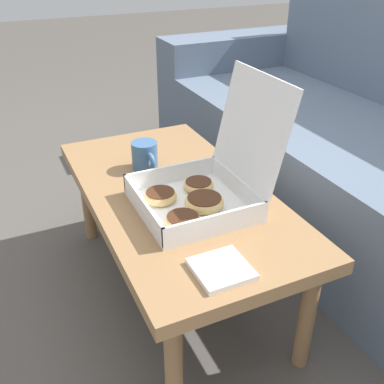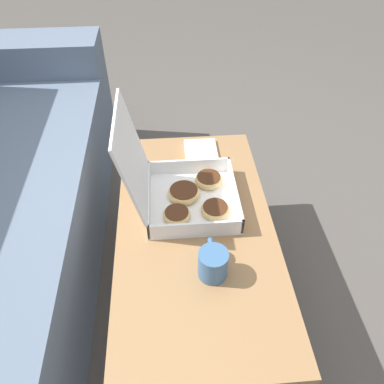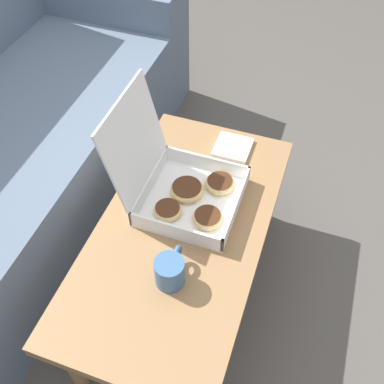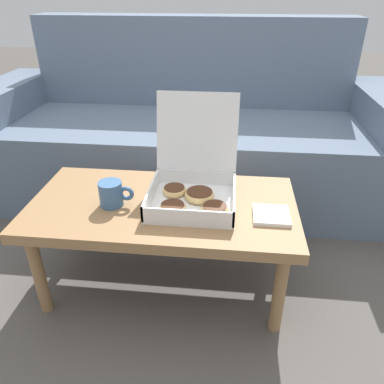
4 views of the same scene
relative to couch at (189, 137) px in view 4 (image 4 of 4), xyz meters
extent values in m
plane|color=#514C47|center=(0.00, -0.82, -0.32)|extent=(12.00, 12.00, 0.00)
cube|color=slate|center=(0.00, -0.15, -0.09)|extent=(1.80, 0.63, 0.44)
cube|color=slate|center=(0.00, 0.26, 0.15)|extent=(1.80, 0.20, 0.93)
cube|color=slate|center=(-1.02, -0.05, -0.01)|extent=(0.24, 0.83, 0.60)
cube|color=slate|center=(1.02, -0.05, -0.01)|extent=(0.24, 0.83, 0.60)
cube|color=#997047|center=(0.00, -0.84, 0.05)|extent=(0.97, 0.50, 0.04)
cylinder|color=#997047|center=(-0.43, -1.04, -0.14)|extent=(0.04, 0.04, 0.34)
cylinder|color=#997047|center=(0.43, -1.04, -0.14)|extent=(0.04, 0.04, 0.34)
cylinder|color=#997047|center=(-0.43, -0.65, -0.14)|extent=(0.04, 0.04, 0.34)
cylinder|color=#997047|center=(0.43, -0.65, -0.14)|extent=(0.04, 0.04, 0.34)
cube|color=white|center=(0.11, -0.84, 0.07)|extent=(0.31, 0.30, 0.01)
cube|color=white|center=(0.11, -0.99, 0.11)|extent=(0.31, 0.01, 0.06)
cube|color=white|center=(0.11, -0.70, 0.11)|extent=(0.31, 0.01, 0.06)
cube|color=white|center=(-0.04, -0.84, 0.11)|extent=(0.01, 0.30, 0.06)
cube|color=white|center=(0.26, -0.84, 0.11)|extent=(0.01, 0.30, 0.06)
cube|color=white|center=(0.11, -0.66, 0.28)|extent=(0.31, 0.07, 0.29)
torus|color=#E5BC75|center=(0.13, -0.82, 0.09)|extent=(0.11, 0.11, 0.03)
cylinder|color=#472614|center=(0.13, -0.82, 0.10)|extent=(0.09, 0.09, 0.01)
torus|color=#E5BC75|center=(0.19, -0.91, 0.09)|extent=(0.10, 0.10, 0.03)
cylinder|color=#472614|center=(0.19, -0.91, 0.10)|extent=(0.08, 0.08, 0.01)
torus|color=#E5BC75|center=(0.04, -0.79, 0.09)|extent=(0.09, 0.09, 0.03)
cylinder|color=#472614|center=(0.04, -0.79, 0.10)|extent=(0.08, 0.08, 0.01)
torus|color=#E5BC75|center=(0.05, -0.91, 0.09)|extent=(0.09, 0.09, 0.03)
cylinder|color=#472614|center=(0.05, -0.91, 0.10)|extent=(0.08, 0.08, 0.01)
cylinder|color=#3D6693|center=(-0.18, -0.88, 0.11)|extent=(0.08, 0.08, 0.09)
torus|color=#3D6693|center=(-0.12, -0.88, 0.12)|extent=(0.06, 0.02, 0.06)
cube|color=white|center=(0.39, -0.90, 0.08)|extent=(0.12, 0.12, 0.01)
camera|label=1|loc=(1.08, -1.29, 0.73)|focal=42.00mm
camera|label=2|loc=(-0.78, -0.77, 0.98)|focal=35.00mm
camera|label=3|loc=(-0.75, -1.14, 1.19)|focal=42.00mm
camera|label=4|loc=(0.23, -2.00, 0.77)|focal=35.00mm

